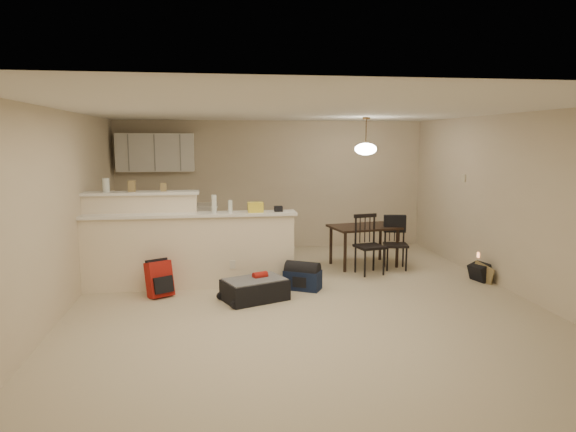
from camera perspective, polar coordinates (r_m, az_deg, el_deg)
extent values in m
plane|color=#C3B496|center=(6.93, 1.67, -9.46)|extent=(7.00, 7.00, 0.00)
plane|color=white|center=(6.60, 1.77, 11.66)|extent=(7.00, 7.00, 0.00)
cube|color=beige|center=(10.09, -1.73, 3.45)|extent=(6.00, 0.02, 2.50)
cube|color=beige|center=(3.32, 12.31, -7.14)|extent=(6.00, 0.02, 2.50)
cube|color=beige|center=(6.81, -24.00, 0.29)|extent=(0.02, 7.00, 2.50)
cube|color=beige|center=(7.75, 24.13, 1.19)|extent=(0.02, 7.00, 2.50)
cube|color=#F4E4C6|center=(7.57, -10.79, -3.94)|extent=(3.00, 0.28, 1.05)
cube|color=white|center=(7.48, -10.91, 0.15)|extent=(3.08, 0.38, 0.04)
cube|color=#F4E4C6|center=(7.82, -15.89, -2.60)|extent=(1.60, 0.24, 1.35)
cube|color=white|center=(7.72, -16.09, 2.47)|extent=(1.68, 0.34, 0.04)
cube|color=white|center=(9.87, -14.51, 6.86)|extent=(1.40, 0.34, 0.70)
cube|color=white|center=(9.86, -13.12, -1.57)|extent=(1.80, 0.60, 0.90)
cube|color=beige|center=(9.06, 18.92, 4.01)|extent=(0.02, 0.12, 0.12)
cylinder|color=silver|center=(7.79, -19.57, 3.25)|extent=(0.10, 0.10, 0.20)
cube|color=olive|center=(7.73, -16.97, 3.19)|extent=(0.10, 0.07, 0.16)
cube|color=olive|center=(7.68, -13.67, 3.13)|extent=(0.08, 0.06, 0.12)
cylinder|color=silver|center=(7.45, -8.22, 1.35)|extent=(0.07, 0.07, 0.26)
cylinder|color=silver|center=(7.46, -6.44, 1.08)|extent=(0.06, 0.06, 0.18)
cube|color=olive|center=(7.48, -3.63, 0.98)|extent=(0.22, 0.18, 0.14)
cube|color=olive|center=(7.52, -1.07, 0.81)|extent=(0.12, 0.10, 0.08)
cube|color=black|center=(8.77, 8.44, -1.21)|extent=(1.21, 0.91, 0.04)
cylinder|color=black|center=(8.38, 6.36, -4.03)|extent=(0.05, 0.05, 0.65)
cylinder|color=black|center=(8.81, 12.03, -3.55)|extent=(0.05, 0.05, 0.65)
cylinder|color=black|center=(8.90, 4.79, -3.27)|extent=(0.05, 0.05, 0.65)
cylinder|color=black|center=(9.31, 10.21, -2.85)|extent=(0.05, 0.05, 0.65)
cylinder|color=brown|center=(8.65, 8.67, 9.16)|extent=(0.02, 0.02, 0.50)
cylinder|color=brown|center=(8.66, 8.70, 10.68)|extent=(0.12, 0.12, 0.03)
ellipsoid|color=white|center=(8.65, 8.63, 7.37)|extent=(0.36, 0.36, 0.20)
cube|color=black|center=(6.97, -3.71, -8.19)|extent=(0.95, 0.79, 0.27)
cube|color=#AA1A13|center=(7.29, -14.11, -6.81)|extent=(0.38, 0.33, 0.48)
cube|color=#111C37|center=(7.43, 1.63, -7.09)|extent=(0.58, 0.49, 0.28)
cube|color=black|center=(8.38, 20.59, -5.90)|extent=(0.27, 0.34, 0.26)
cube|color=olive|center=(8.31, 20.87, -5.98)|extent=(0.14, 0.35, 0.28)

